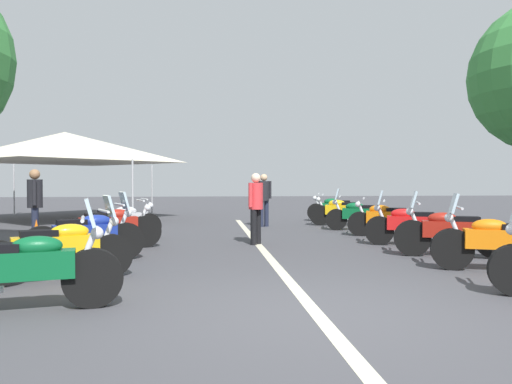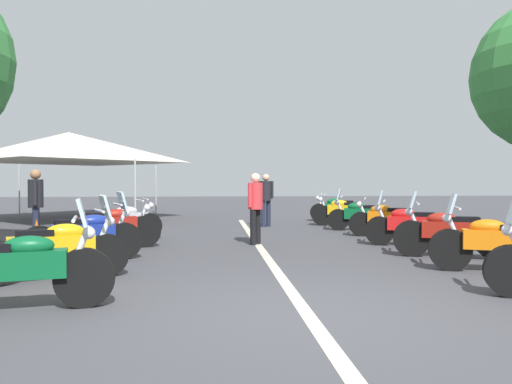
{
  "view_description": "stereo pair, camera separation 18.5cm",
  "coord_description": "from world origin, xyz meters",
  "px_view_note": "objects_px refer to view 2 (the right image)",
  "views": [
    {
      "loc": [
        -5.07,
        1.18,
        1.41
      ],
      "look_at": [
        6.25,
        0.0,
        1.16
      ],
      "focal_mm": 34.55,
      "sensor_mm": 36.0,
      "label": 1
    },
    {
      "loc": [
        -5.07,
        0.99,
        1.41
      ],
      "look_at": [
        6.25,
        0.0,
        1.16
      ],
      "focal_mm": 34.55,
      "sensor_mm": 36.0,
      "label": 2
    }
  ],
  "objects_px": {
    "motorcycle_right_row_1": "(498,242)",
    "bystander_3": "(255,203)",
    "motorcycle_left_row_0": "(14,268)",
    "bystander_4": "(36,201)",
    "motorcycle_right_row_7": "(339,208)",
    "motorcycle_right_row_3": "(411,225)",
    "motorcycle_right_row_6": "(344,211)",
    "motorcycle_left_row_4": "(120,221)",
    "traffic_cone_0": "(37,234)",
    "motorcycle_left_row_2": "(85,235)",
    "motorcycle_right_row_5": "(362,215)",
    "event_tent": "(69,147)",
    "motorcycle_right_row_2": "(450,232)",
    "motorcycle_right_row_4": "(388,219)",
    "motorcycle_left_row_1": "(54,248)",
    "motorcycle_left_row_3": "(109,227)",
    "bystander_0": "(266,196)"
  },
  "relations": [
    {
      "from": "motorcycle_left_row_0",
      "to": "motorcycle_left_row_4",
      "type": "relative_size",
      "value": 1.06
    },
    {
      "from": "motorcycle_left_row_3",
      "to": "traffic_cone_0",
      "type": "distance_m",
      "value": 1.56
    },
    {
      "from": "motorcycle_left_row_1",
      "to": "motorcycle_right_row_1",
      "type": "relative_size",
      "value": 0.99
    },
    {
      "from": "motorcycle_left_row_0",
      "to": "traffic_cone_0",
      "type": "height_order",
      "value": "motorcycle_left_row_0"
    },
    {
      "from": "motorcycle_left_row_0",
      "to": "motorcycle_right_row_6",
      "type": "distance_m",
      "value": 11.51
    },
    {
      "from": "motorcycle_right_row_6",
      "to": "motorcycle_left_row_4",
      "type": "bearing_deg",
      "value": 42.87
    },
    {
      "from": "motorcycle_right_row_2",
      "to": "event_tent",
      "type": "bearing_deg",
      "value": -26.48
    },
    {
      "from": "motorcycle_right_row_7",
      "to": "motorcycle_right_row_6",
      "type": "bearing_deg",
      "value": 96.12
    },
    {
      "from": "bystander_3",
      "to": "motorcycle_left_row_0",
      "type": "bearing_deg",
      "value": -81.65
    },
    {
      "from": "motorcycle_right_row_7",
      "to": "event_tent",
      "type": "distance_m",
      "value": 10.07
    },
    {
      "from": "motorcycle_left_row_3",
      "to": "motorcycle_left_row_4",
      "type": "bearing_deg",
      "value": 72.17
    },
    {
      "from": "motorcycle_left_row_2",
      "to": "motorcycle_right_row_2",
      "type": "height_order",
      "value": "motorcycle_right_row_2"
    },
    {
      "from": "motorcycle_left_row_4",
      "to": "bystander_3",
      "type": "relative_size",
      "value": 1.26
    },
    {
      "from": "bystander_4",
      "to": "event_tent",
      "type": "xyz_separation_m",
      "value": [
        7.42,
        1.39,
        1.67
      ]
    },
    {
      "from": "motorcycle_left_row_2",
      "to": "motorcycle_right_row_3",
      "type": "relative_size",
      "value": 1.02
    },
    {
      "from": "event_tent",
      "to": "motorcycle_right_row_1",
      "type": "bearing_deg",
      "value": -139.83
    },
    {
      "from": "motorcycle_left_row_1",
      "to": "motorcycle_right_row_5",
      "type": "xyz_separation_m",
      "value": [
        6.46,
        -6.43,
        -0.01
      ]
    },
    {
      "from": "motorcycle_right_row_3",
      "to": "motorcycle_right_row_6",
      "type": "xyz_separation_m",
      "value": [
        4.86,
        0.14,
        -0.01
      ]
    },
    {
      "from": "motorcycle_left_row_1",
      "to": "motorcycle_right_row_4",
      "type": "height_order",
      "value": "motorcycle_left_row_1"
    },
    {
      "from": "motorcycle_left_row_0",
      "to": "bystander_4",
      "type": "xyz_separation_m",
      "value": [
        5.74,
        1.76,
        0.5
      ]
    },
    {
      "from": "motorcycle_left_row_0",
      "to": "motorcycle_right_row_3",
      "type": "distance_m",
      "value": 7.99
    },
    {
      "from": "motorcycle_right_row_2",
      "to": "motorcycle_right_row_4",
      "type": "relative_size",
      "value": 1.06
    },
    {
      "from": "motorcycle_right_row_3",
      "to": "motorcycle_right_row_5",
      "type": "distance_m",
      "value": 3.31
    },
    {
      "from": "motorcycle_left_row_4",
      "to": "bystander_4",
      "type": "bearing_deg",
      "value": -174.55
    },
    {
      "from": "bystander_0",
      "to": "bystander_4",
      "type": "distance_m",
      "value": 6.75
    },
    {
      "from": "traffic_cone_0",
      "to": "bystander_4",
      "type": "distance_m",
      "value": 0.91
    },
    {
      "from": "motorcycle_left_row_0",
      "to": "motorcycle_right_row_6",
      "type": "height_order",
      "value": "motorcycle_left_row_0"
    },
    {
      "from": "motorcycle_right_row_1",
      "to": "bystander_4",
      "type": "height_order",
      "value": "bystander_4"
    },
    {
      "from": "motorcycle_left_row_2",
      "to": "motorcycle_right_row_2",
      "type": "bearing_deg",
      "value": -24.58
    },
    {
      "from": "motorcycle_left_row_0",
      "to": "motorcycle_right_row_1",
      "type": "xyz_separation_m",
      "value": [
        1.72,
        -6.5,
        -0.0
      ]
    },
    {
      "from": "motorcycle_left_row_0",
      "to": "motorcycle_left_row_2",
      "type": "relative_size",
      "value": 1.1
    },
    {
      "from": "motorcycle_left_row_0",
      "to": "bystander_0",
      "type": "distance_m",
      "value": 10.35
    },
    {
      "from": "motorcycle_left_row_4",
      "to": "motorcycle_right_row_1",
      "type": "xyz_separation_m",
      "value": [
        -4.8,
        -6.6,
        0.02
      ]
    },
    {
      "from": "motorcycle_right_row_6",
      "to": "bystander_3",
      "type": "xyz_separation_m",
      "value": [
        -4.27,
        3.17,
        0.46
      ]
    },
    {
      "from": "motorcycle_left_row_3",
      "to": "bystander_4",
      "type": "distance_m",
      "value": 1.99
    },
    {
      "from": "motorcycle_left_row_3",
      "to": "bystander_0",
      "type": "xyz_separation_m",
      "value": [
        4.71,
        -3.77,
        0.48
      ]
    },
    {
      "from": "motorcycle_right_row_1",
      "to": "bystander_3",
      "type": "bearing_deg",
      "value": -27.22
    },
    {
      "from": "motorcycle_left_row_4",
      "to": "motorcycle_right_row_2",
      "type": "distance_m",
      "value": 7.36
    },
    {
      "from": "motorcycle_right_row_1",
      "to": "motorcycle_right_row_3",
      "type": "distance_m",
      "value": 3.08
    },
    {
      "from": "motorcycle_right_row_7",
      "to": "bystander_3",
      "type": "relative_size",
      "value": 1.27
    },
    {
      "from": "motorcycle_left_row_1",
      "to": "motorcycle_right_row_3",
      "type": "height_order",
      "value": "motorcycle_right_row_3"
    },
    {
      "from": "motorcycle_right_row_4",
      "to": "traffic_cone_0",
      "type": "relative_size",
      "value": 3.1
    },
    {
      "from": "motorcycle_right_row_7",
      "to": "event_tent",
      "type": "bearing_deg",
      "value": 4.81
    },
    {
      "from": "motorcycle_right_row_2",
      "to": "motorcycle_right_row_6",
      "type": "xyz_separation_m",
      "value": [
        6.47,
        0.23,
        -0.02
      ]
    },
    {
      "from": "motorcycle_right_row_6",
      "to": "bystander_0",
      "type": "height_order",
      "value": "bystander_0"
    },
    {
      "from": "bystander_0",
      "to": "motorcycle_left_row_4",
      "type": "bearing_deg",
      "value": -74.03
    },
    {
      "from": "motorcycle_right_row_1",
      "to": "motorcycle_left_row_1",
      "type": "bearing_deg",
      "value": 20.3
    },
    {
      "from": "bystander_3",
      "to": "motorcycle_right_row_3",
      "type": "bearing_deg",
      "value": 28.0
    },
    {
      "from": "motorcycle_left_row_2",
      "to": "bystander_3",
      "type": "bearing_deg",
      "value": 9.78
    },
    {
      "from": "motorcycle_right_row_6",
      "to": "traffic_cone_0",
      "type": "distance_m",
      "value": 9.0
    }
  ]
}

